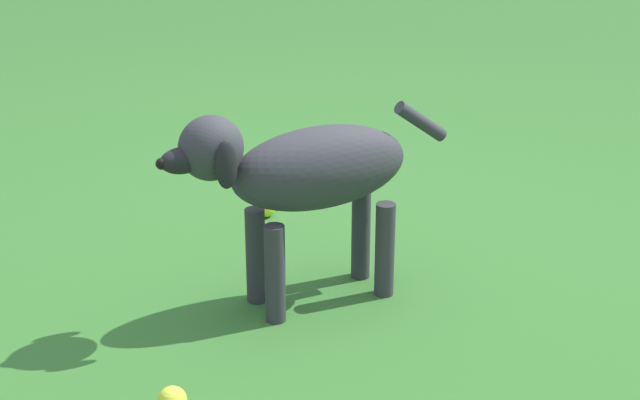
# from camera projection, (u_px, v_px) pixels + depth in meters

# --- Properties ---
(ground) EXTENTS (14.00, 14.00, 0.00)m
(ground) POSITION_uv_depth(u_px,v_px,m) (360.00, 270.00, 2.79)
(ground) COLOR #2D6026
(dog) EXTENTS (0.25, 0.84, 0.57)m
(dog) POSITION_uv_depth(u_px,v_px,m) (303.00, 174.00, 2.47)
(dog) COLOR #2D2D33
(dog) RESTS_ON ground
(tennis_ball_0) EXTENTS (0.07, 0.07, 0.07)m
(tennis_ball_0) POSITION_uv_depth(u_px,v_px,m) (266.00, 207.00, 3.17)
(tennis_ball_0) COLOR #CDE42B
(tennis_ball_0) RESTS_ON ground
(tennis_ball_1) EXTENTS (0.07, 0.07, 0.07)m
(tennis_ball_1) POSITION_uv_depth(u_px,v_px,m) (172.00, 400.00, 2.10)
(tennis_ball_1) COLOR #C3D135
(tennis_ball_1) RESTS_ON ground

